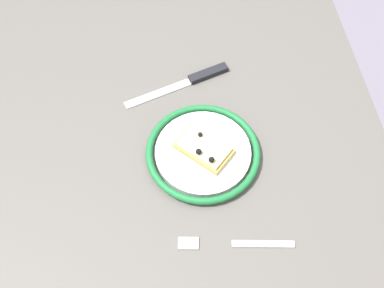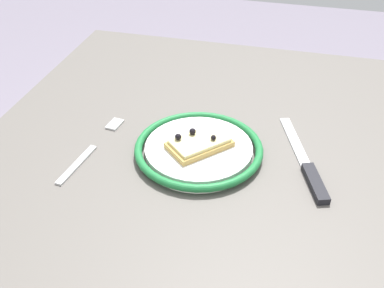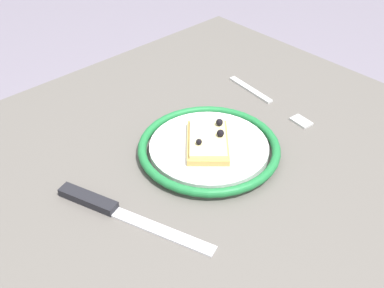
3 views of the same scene
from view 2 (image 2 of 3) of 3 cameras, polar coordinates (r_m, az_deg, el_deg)
dining_table at (r=0.90m, az=4.46°, el=-5.24°), size 0.90×0.84×0.77m
plate at (r=0.80m, az=0.83°, el=-0.62°), size 0.22×0.22×0.02m
pizza_slice_near at (r=0.79m, az=0.89°, el=0.12°), size 0.12×0.12×0.03m
knife at (r=0.79m, az=14.25°, el=-3.22°), size 0.10×0.23×0.01m
fork at (r=0.83m, az=-12.26°, el=-0.56°), size 0.04×0.20×0.00m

